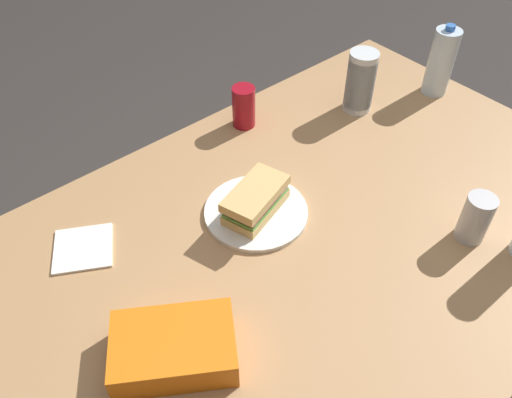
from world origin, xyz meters
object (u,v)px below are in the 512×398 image
object	(u,v)px
soda_can_silver	(476,218)
paper_plate	(256,212)
sandwich	(256,199)
dining_table	(319,247)
plastic_cup_stack	(360,82)
chip_bag	(174,348)
water_bottle_spare	(441,62)
soda_can_red	(244,107)

from	to	relation	value
soda_can_silver	paper_plate	bearing A→B (deg)	-48.69
sandwich	paper_plate	bearing A→B (deg)	-135.96
dining_table	plastic_cup_stack	bearing A→B (deg)	-147.31
dining_table	chip_bag	distance (m)	0.49
dining_table	water_bottle_spare	xyz separation A→B (m)	(-0.67, -0.17, 0.19)
dining_table	sandwich	xyz separation A→B (m)	(0.10, -0.12, 0.14)
plastic_cup_stack	dining_table	bearing A→B (deg)	32.69
sandwich	plastic_cup_stack	bearing A→B (deg)	-164.69
dining_table	chip_bag	world-z (taller)	chip_bag
soda_can_red	water_bottle_spare	xyz separation A→B (m)	(-0.56, 0.25, 0.04)
dining_table	soda_can_red	bearing A→B (deg)	-103.96
sandwich	plastic_cup_stack	distance (m)	0.54
dining_table	soda_can_red	xyz separation A→B (m)	(-0.11, -0.42, 0.15)
plastic_cup_stack	water_bottle_spare	world-z (taller)	water_bottle_spare
sandwich	chip_bag	distance (m)	0.41
water_bottle_spare	chip_bag	bearing A→B (deg)	11.71
chip_bag	soda_can_silver	distance (m)	0.72
sandwich	chip_bag	xyz separation A→B (m)	(0.36, 0.19, -0.02)
water_bottle_spare	soda_can_silver	world-z (taller)	water_bottle_spare
plastic_cup_stack	sandwich	bearing A→B (deg)	15.31
dining_table	plastic_cup_stack	world-z (taller)	plastic_cup_stack
paper_plate	soda_can_silver	bearing A→B (deg)	131.31
paper_plate	soda_can_red	xyz separation A→B (m)	(-0.21, -0.30, 0.06)
paper_plate	dining_table	bearing A→B (deg)	128.71
dining_table	plastic_cup_stack	xyz separation A→B (m)	(-0.41, -0.27, 0.18)
soda_can_red	soda_can_silver	distance (m)	0.68
dining_table	sandwich	world-z (taller)	sandwich
dining_table	soda_can_red	size ratio (longest dim) A/B	12.59
plastic_cup_stack	water_bottle_spare	size ratio (longest dim) A/B	0.84
sandwich	soda_can_silver	bearing A→B (deg)	131.79
dining_table	paper_plate	xyz separation A→B (m)	(0.10, -0.13, 0.10)
paper_plate	soda_can_silver	world-z (taller)	soda_can_silver
paper_plate	sandwich	size ratio (longest dim) A/B	1.26
plastic_cup_stack	soda_can_silver	size ratio (longest dim) A/B	1.52
sandwich	soda_can_silver	size ratio (longest dim) A/B	1.63
paper_plate	plastic_cup_stack	distance (m)	0.54
water_bottle_spare	sandwich	bearing A→B (deg)	3.52
plastic_cup_stack	soda_can_silver	xyz separation A→B (m)	(0.19, 0.51, -0.03)
sandwich	soda_can_red	bearing A→B (deg)	-124.97
paper_plate	chip_bag	size ratio (longest dim) A/B	1.09
dining_table	water_bottle_spare	distance (m)	0.72
soda_can_red	water_bottle_spare	bearing A→B (deg)	155.82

